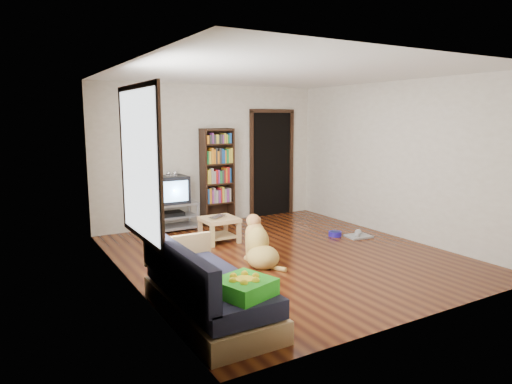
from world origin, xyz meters
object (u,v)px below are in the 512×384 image
laptop (220,217)px  bookshelf (217,171)px  tv_stand (172,215)px  coffee_table (219,225)px  dog_bowl (335,234)px  dog (259,246)px  green_cushion (244,287)px  sofa (205,293)px  grey_rag (358,236)px  crt_tv (171,189)px

laptop → bookshelf: (0.55, 1.25, 0.59)m
tv_stand → bookshelf: 1.20m
coffee_table → bookshelf: bearing=65.6°
dog_bowl → dog: (-1.89, -0.65, 0.21)m
green_cushion → sofa: size_ratio=0.25×
bookshelf → coffee_table: 1.52m
green_cushion → laptop: 3.32m
grey_rag → crt_tv: bearing=140.9°
laptop → dog: size_ratio=0.40×
green_cushion → sofa: 0.65m
tv_stand → bookshelf: (0.95, 0.09, 0.73)m
tv_stand → sofa: (-0.97, -3.63, -0.01)m
coffee_table → dog: bearing=-91.5°
dog_bowl → crt_tv: bearing=141.0°
green_cushion → bookshelf: bearing=50.1°
dog_bowl → dog: size_ratio=0.26×
laptop → tv_stand: 1.23m
tv_stand → dog: dog is taller
bookshelf → dog_bowl: bearing=-55.5°
green_cushion → crt_tv: 4.34m
grey_rag → bookshelf: bookshelf is taller
tv_stand → bookshelf: bookshelf is taller
sofa → laptop: bearing=61.0°
crt_tv → bookshelf: (0.95, 0.07, 0.26)m
laptop → coffee_table: 0.14m
crt_tv → sofa: crt_tv is taller
sofa → dog: bearing=41.5°
grey_rag → coffee_table: 2.36m
dog → laptop: bearing=88.4°
laptop → dog_bowl: size_ratio=1.56×
laptop → dog: (-0.04, -1.30, -0.16)m
green_cushion → laptop: green_cushion is taller
crt_tv → sofa: bearing=-104.9°
laptop → grey_rag: laptop is taller
sofa → dog_bowl: bearing=29.6°
grey_rag → laptop: bearing=157.4°
grey_rag → bookshelf: (-1.60, 2.15, 0.99)m
sofa → dog: sofa is taller
laptop → grey_rag: bearing=-54.7°
grey_rag → sofa: (-3.53, -1.58, 0.25)m
tv_stand → sofa: size_ratio=0.50×
bookshelf → green_cushion: bearing=-112.6°
green_cushion → coffee_table: bearing=50.8°
green_cushion → dog_bowl: size_ratio=2.06×
grey_rag → coffee_table: bearing=156.8°
green_cushion → dog: dog is taller
bookshelf → tv_stand: bearing=-174.4°
grey_rag → dog: (-2.19, -0.40, 0.24)m
coffee_table → tv_stand: bearing=109.4°
laptop → dog: 1.31m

